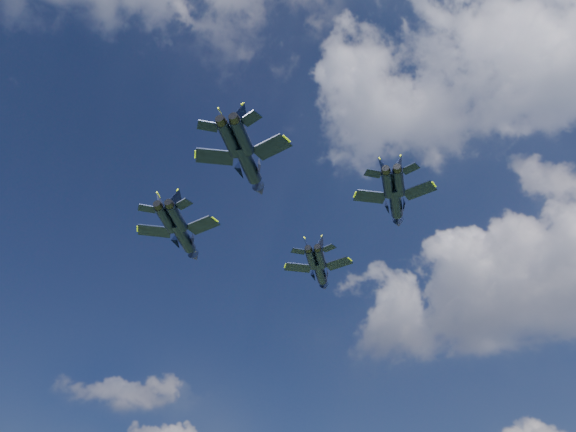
{
  "coord_description": "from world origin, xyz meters",
  "views": [
    {
      "loc": [
        38.4,
        -68.36,
        3.39
      ],
      "look_at": [
        -6.19,
        -1.56,
        61.77
      ],
      "focal_mm": 40.0,
      "sensor_mm": 36.0,
      "label": 1
    }
  ],
  "objects_px": {
    "jet_right": "(396,203)",
    "jet_slot": "(249,165)",
    "jet_left": "(184,237)",
    "jet_lead": "(320,272)"
  },
  "relations": [
    {
      "from": "jet_left",
      "to": "jet_right",
      "type": "distance_m",
      "value": 34.48
    },
    {
      "from": "jet_right",
      "to": "jet_slot",
      "type": "bearing_deg",
      "value": -143.17
    },
    {
      "from": "jet_right",
      "to": "jet_left",
      "type": "bearing_deg",
      "value": 175.22
    },
    {
      "from": "jet_left",
      "to": "jet_right",
      "type": "bearing_deg",
      "value": -5.33
    },
    {
      "from": "jet_slot",
      "to": "jet_left",
      "type": "bearing_deg",
      "value": 134.16
    },
    {
      "from": "jet_left",
      "to": "jet_slot",
      "type": "relative_size",
      "value": 1.02
    },
    {
      "from": "jet_lead",
      "to": "jet_right",
      "type": "xyz_separation_m",
      "value": [
        20.12,
        -11.36,
        -0.37
      ]
    },
    {
      "from": "jet_lead",
      "to": "jet_right",
      "type": "bearing_deg",
      "value": -52.17
    },
    {
      "from": "jet_left",
      "to": "jet_slot",
      "type": "height_order",
      "value": "jet_left"
    },
    {
      "from": "jet_right",
      "to": "jet_slot",
      "type": "xyz_separation_m",
      "value": [
        -12.33,
        -20.15,
        -0.94
      ]
    }
  ]
}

